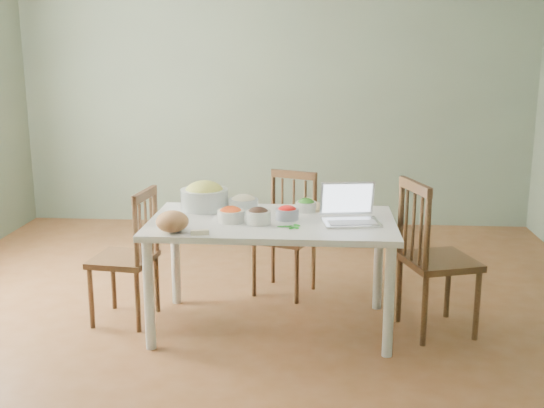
# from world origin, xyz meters

# --- Properties ---
(floor) EXTENTS (5.00, 5.00, 0.00)m
(floor) POSITION_xyz_m (0.00, 0.00, 0.00)
(floor) COLOR brown
(floor) RESTS_ON ground
(wall_back) EXTENTS (5.00, 0.00, 2.70)m
(wall_back) POSITION_xyz_m (0.00, 2.50, 1.35)
(wall_back) COLOR gray
(wall_back) RESTS_ON ground
(wall_front) EXTENTS (5.00, 0.00, 2.70)m
(wall_front) POSITION_xyz_m (0.00, -2.50, 1.35)
(wall_front) COLOR gray
(wall_front) RESTS_ON ground
(dining_table) EXTENTS (1.50, 0.84, 0.70)m
(dining_table) POSITION_xyz_m (0.16, -0.10, 0.35)
(dining_table) COLOR white
(dining_table) RESTS_ON floor
(chair_far) EXTENTS (0.49, 0.48, 0.87)m
(chair_far) POSITION_xyz_m (0.20, 0.52, 0.43)
(chair_far) COLOR #331E13
(chair_far) RESTS_ON floor
(chair_left) EXTENTS (0.41, 0.43, 0.87)m
(chair_left) POSITION_xyz_m (-0.80, -0.05, 0.43)
(chair_left) COLOR #331E13
(chair_left) RESTS_ON floor
(chair_right) EXTENTS (0.51, 0.53, 0.96)m
(chair_right) POSITION_xyz_m (1.18, -0.08, 0.48)
(chair_right) COLOR #331E13
(chair_right) RESTS_ON floor
(bread_boule) EXTENTS (0.24, 0.24, 0.12)m
(bread_boule) POSITION_xyz_m (-0.39, -0.41, 0.77)
(bread_boule) COLOR #AC7A51
(bread_boule) RESTS_ON dining_table
(butter_stick) EXTENTS (0.10, 0.06, 0.03)m
(butter_stick) POSITION_xyz_m (-0.23, -0.46, 0.72)
(butter_stick) COLOR #F5ECC8
(butter_stick) RESTS_ON dining_table
(bowl_squash) EXTENTS (0.40, 0.40, 0.18)m
(bowl_squash) POSITION_xyz_m (-0.30, 0.15, 0.79)
(bowl_squash) COLOR #DFD160
(bowl_squash) RESTS_ON dining_table
(bowl_carrot) EXTENTS (0.17, 0.17, 0.09)m
(bowl_carrot) POSITION_xyz_m (-0.09, -0.16, 0.75)
(bowl_carrot) COLOR #E13400
(bowl_carrot) RESTS_ON dining_table
(bowl_onion) EXTENTS (0.24, 0.24, 0.11)m
(bowl_onion) POSITION_xyz_m (-0.04, 0.11, 0.76)
(bowl_onion) COLOR beige
(bowl_onion) RESTS_ON dining_table
(bowl_mushroom) EXTENTS (0.16, 0.16, 0.10)m
(bowl_mushroom) POSITION_xyz_m (0.08, -0.19, 0.75)
(bowl_mushroom) COLOR black
(bowl_mushroom) RESTS_ON dining_table
(bowl_redpep) EXTENTS (0.15, 0.15, 0.08)m
(bowl_redpep) POSITION_xyz_m (0.25, -0.08, 0.75)
(bowl_redpep) COLOR red
(bowl_redpep) RESTS_ON dining_table
(bowl_broccoli) EXTENTS (0.15, 0.15, 0.08)m
(bowl_broccoli) POSITION_xyz_m (0.36, 0.14, 0.75)
(bowl_broccoli) COLOR #0B460B
(bowl_broccoli) RESTS_ON dining_table
(flatbread) EXTENTS (0.27, 0.27, 0.02)m
(flatbread) POSITION_xyz_m (0.44, 0.21, 0.71)
(flatbread) COLOR beige
(flatbread) RESTS_ON dining_table
(basil_bunch) EXTENTS (0.17, 0.17, 0.02)m
(basil_bunch) POSITION_xyz_m (0.27, -0.26, 0.71)
(basil_bunch) COLOR #16551A
(basil_bunch) RESTS_ON dining_table
(laptop) EXTENTS (0.37, 0.33, 0.23)m
(laptop) POSITION_xyz_m (0.64, -0.15, 0.82)
(laptop) COLOR silver
(laptop) RESTS_ON dining_table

